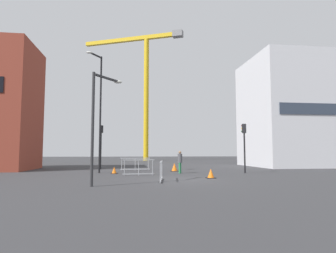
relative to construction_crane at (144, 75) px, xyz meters
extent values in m
plane|color=#333335|center=(0.39, -36.20, -15.61)|extent=(160.00, 160.00, 0.00)
cube|color=silver|center=(15.90, -22.35, -9.63)|extent=(10.04, 9.28, 11.96)
cube|color=#2D3847|center=(15.90, -27.03, -9.88)|extent=(8.43, 0.08, 1.10)
cylinder|color=gold|center=(0.48, -0.21, -4.49)|extent=(0.90, 0.90, 22.25)
cube|color=gold|center=(-2.50, 1.09, 7.04)|extent=(17.32, 8.08, 0.70)
cube|color=slate|center=(5.94, -2.59, 7.04)|extent=(2.13, 1.82, 1.10)
cylinder|color=black|center=(-4.65, -30.04, -11.08)|extent=(0.14, 0.14, 9.05)
cube|color=black|center=(-5.03, -30.66, -6.66)|extent=(0.85, 1.28, 0.10)
ellipsoid|color=silver|center=(-5.41, -31.27, -6.68)|extent=(0.44, 0.24, 0.16)
cylinder|color=#2D2D30|center=(-4.10, -38.89, -12.90)|extent=(0.14, 0.14, 5.42)
cube|color=#2D2D30|center=(-3.56, -38.20, -10.29)|extent=(1.16, 1.45, 0.10)
ellipsoid|color=silver|center=(-3.02, -37.50, -10.31)|extent=(0.44, 0.24, 0.16)
cylinder|color=black|center=(6.31, -31.53, -14.09)|extent=(0.12, 0.12, 3.04)
cube|color=black|center=(6.31, -31.53, -12.22)|extent=(0.37, 0.36, 0.70)
sphere|color=#390605|center=(6.17, -31.43, -12.00)|extent=(0.11, 0.11, 0.11)
sphere|color=#F2A514|center=(6.17, -31.43, -12.22)|extent=(0.11, 0.11, 0.11)
sphere|color=#07330F|center=(6.17, -31.43, -12.44)|extent=(0.11, 0.11, 0.11)
cylinder|color=black|center=(-5.03, -25.12, -13.93)|extent=(0.12, 0.12, 3.36)
cube|color=black|center=(-5.03, -25.12, -11.90)|extent=(0.36, 0.37, 0.70)
sphere|color=red|center=(-4.92, -24.98, -11.68)|extent=(0.11, 0.11, 0.11)
sphere|color=#3C2905|center=(-4.92, -24.98, -11.90)|extent=(0.11, 0.11, 0.11)
sphere|color=#07330F|center=(-4.92, -24.98, -12.12)|extent=(0.11, 0.11, 0.11)
cylinder|color=#2D844C|center=(1.43, -31.06, -15.21)|extent=(0.14, 0.14, 0.79)
cylinder|color=#2D844C|center=(1.35, -31.24, -15.21)|extent=(0.14, 0.14, 0.79)
cylinder|color=#4C4C51|center=(1.39, -31.15, -14.49)|extent=(0.34, 0.34, 0.66)
sphere|color=#8C6647|center=(1.39, -31.15, -14.05)|extent=(0.21, 0.21, 0.21)
cube|color=#9EA0A5|center=(-0.62, -36.76, -14.56)|extent=(0.42, 2.51, 0.06)
cube|color=#9EA0A5|center=(-0.62, -36.76, -15.51)|extent=(0.42, 2.51, 0.06)
cylinder|color=#9EA0A5|center=(-0.78, -37.89, -15.08)|extent=(0.04, 0.04, 1.05)
cylinder|color=#9EA0A5|center=(-0.62, -36.76, -15.08)|extent=(0.04, 0.04, 1.05)
cylinder|color=#9EA0A5|center=(-0.46, -35.63, -15.08)|extent=(0.04, 0.04, 1.05)
cube|color=#9EA0A5|center=(-1.75, -32.67, -14.56)|extent=(2.14, 0.21, 0.06)
cube|color=#9EA0A5|center=(-1.75, -32.67, -15.51)|extent=(2.14, 0.21, 0.06)
cylinder|color=#9EA0A5|center=(-2.71, -32.74, -15.08)|extent=(0.04, 0.04, 1.05)
cylinder|color=#9EA0A5|center=(-1.75, -32.67, -15.08)|extent=(0.04, 0.04, 1.05)
cylinder|color=#9EA0A5|center=(-0.78, -32.60, -15.08)|extent=(0.04, 0.04, 1.05)
cube|color=#B2B5BA|center=(-1.88, -27.19, -14.56)|extent=(2.57, 0.19, 0.06)
cube|color=#B2B5BA|center=(-1.88, -27.19, -15.51)|extent=(2.57, 0.19, 0.06)
cylinder|color=#B2B5BA|center=(-3.04, -27.25, -15.08)|extent=(0.04, 0.04, 1.05)
cylinder|color=#B2B5BA|center=(-1.88, -27.19, -15.08)|extent=(0.04, 0.04, 1.05)
cylinder|color=#B2B5BA|center=(-0.73, -27.13, -15.08)|extent=(0.04, 0.04, 1.05)
cube|color=black|center=(-3.48, -30.85, -15.59)|extent=(0.48, 0.48, 0.03)
cone|color=orange|center=(-3.48, -30.85, -15.36)|extent=(0.37, 0.37, 0.49)
cube|color=black|center=(1.33, -28.79, -15.59)|extent=(0.65, 0.65, 0.03)
cone|color=orange|center=(1.33, -28.79, -15.28)|extent=(0.50, 0.50, 0.66)
cube|color=black|center=(2.59, -35.33, -15.59)|extent=(0.56, 0.56, 0.03)
cone|color=orange|center=(2.59, -35.33, -15.33)|extent=(0.43, 0.43, 0.57)
camera|label=1|loc=(-2.34, -53.06, -13.99)|focal=31.48mm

